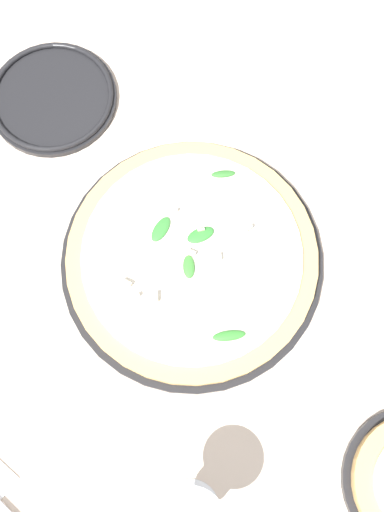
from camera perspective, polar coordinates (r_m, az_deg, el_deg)
The scene contains 3 objects.
ground_plane at distance 0.85m, azimuth 2.23°, elevation 0.35°, with size 6.00×6.00×0.00m, color beige.
pizza_arugula_main at distance 0.83m, azimuth 0.00°, elevation -0.26°, with size 0.37×0.37×0.05m.
side_plate_white at distance 0.97m, azimuth -13.14°, elevation 14.50°, with size 0.20×0.20×0.02m.
Camera 1 is at (-0.10, 0.23, 0.82)m, focal length 42.00 mm.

